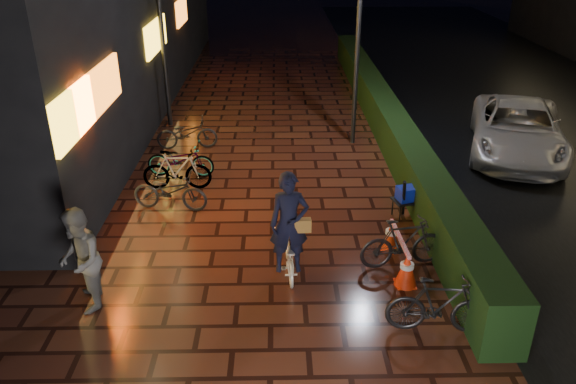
{
  "coord_description": "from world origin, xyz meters",
  "views": [
    {
      "loc": [
        0.13,
        -8.05,
        5.65
      ],
      "look_at": [
        0.32,
        1.38,
        1.1
      ],
      "focal_mm": 35.0,
      "sensor_mm": 36.0,
      "label": 1
    }
  ],
  "objects_px": {
    "cart_assembly": "(406,196)",
    "van": "(518,129)",
    "traffic_barrier": "(399,251)",
    "cyclist": "(289,238)",
    "bystander_person": "(80,261)"
  },
  "relations": [
    {
      "from": "van",
      "to": "cart_assembly",
      "type": "xyz_separation_m",
      "value": [
        -3.7,
        -3.57,
        -0.18
      ]
    },
    {
      "from": "bystander_person",
      "to": "traffic_barrier",
      "type": "relative_size",
      "value": 1.14
    },
    {
      "from": "bystander_person",
      "to": "traffic_barrier",
      "type": "bearing_deg",
      "value": 86.19
    },
    {
      "from": "van",
      "to": "cart_assembly",
      "type": "distance_m",
      "value": 5.15
    },
    {
      "from": "cart_assembly",
      "to": "van",
      "type": "bearing_deg",
      "value": 43.98
    },
    {
      "from": "bystander_person",
      "to": "cart_assembly",
      "type": "bearing_deg",
      "value": 101.58
    },
    {
      "from": "van",
      "to": "traffic_barrier",
      "type": "xyz_separation_m",
      "value": [
        -4.22,
        -5.44,
        -0.38
      ]
    },
    {
      "from": "traffic_barrier",
      "to": "cart_assembly",
      "type": "relative_size",
      "value": 1.56
    },
    {
      "from": "cart_assembly",
      "to": "traffic_barrier",
      "type": "bearing_deg",
      "value": -105.43
    },
    {
      "from": "van",
      "to": "cyclist",
      "type": "height_order",
      "value": "cyclist"
    },
    {
      "from": "bystander_person",
      "to": "van",
      "type": "relative_size",
      "value": 0.36
    },
    {
      "from": "van",
      "to": "cyclist",
      "type": "xyz_separation_m",
      "value": [
        -6.19,
        -5.64,
        0.04
      ]
    },
    {
      "from": "bystander_person",
      "to": "van",
      "type": "bearing_deg",
      "value": 109.05
    },
    {
      "from": "bystander_person",
      "to": "cart_assembly",
      "type": "relative_size",
      "value": 1.77
    },
    {
      "from": "cyclist",
      "to": "cart_assembly",
      "type": "bearing_deg",
      "value": 39.62
    }
  ]
}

